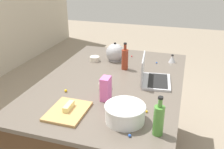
{
  "coord_description": "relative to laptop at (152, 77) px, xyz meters",
  "views": [
    {
      "loc": [
        -1.77,
        -0.55,
        1.78
      ],
      "look_at": [
        0.0,
        0.0,
        0.95
      ],
      "focal_mm": 39.56,
      "sensor_mm": 36.0,
      "label": 1
    }
  ],
  "objects": [
    {
      "name": "island_counter",
      "position": [
        -0.05,
        0.32,
        -0.5
      ],
      "size": [
        1.63,
        1.13,
        0.9
      ],
      "color": "#4C331E",
      "rests_on": "ground"
    },
    {
      "name": "laptop",
      "position": [
        0.0,
        0.0,
        0.0
      ],
      "size": [
        0.33,
        0.27,
        0.22
      ],
      "color": "#B7B7BC",
      "rests_on": "island_counter"
    },
    {
      "name": "mixing_bowl_large",
      "position": [
        -0.59,
        0.07,
        0.01
      ],
      "size": [
        0.25,
        0.25,
        0.11
      ],
      "color": "white",
      "rests_on": "island_counter"
    },
    {
      "name": "bottle_olive",
      "position": [
        -0.66,
        -0.14,
        0.05
      ],
      "size": [
        0.06,
        0.06,
        0.24
      ],
      "color": "#4C8C38",
      "rests_on": "island_counter"
    },
    {
      "name": "bottle_soy",
      "position": [
        0.2,
        0.28,
        0.05
      ],
      "size": [
        0.06,
        0.06,
        0.25
      ],
      "color": "maroon",
      "rests_on": "island_counter"
    },
    {
      "name": "kettle",
      "position": [
        0.4,
        0.43,
        0.03
      ],
      "size": [
        0.21,
        0.18,
        0.2
      ],
      "color": "#ADADB2",
      "rests_on": "island_counter"
    },
    {
      "name": "cutting_board",
      "position": [
        -0.61,
        0.45,
        -0.04
      ],
      "size": [
        0.29,
        0.23,
        0.02
      ],
      "primitive_type": "cube",
      "color": "tan",
      "rests_on": "island_counter"
    },
    {
      "name": "butter_stick_left",
      "position": [
        -0.59,
        0.45,
        -0.01
      ],
      "size": [
        0.11,
        0.04,
        0.04
      ],
      "primitive_type": "cube",
      "rotation": [
        0.0,
        0.0,
        0.03
      ],
      "color": "#F4E58C",
      "rests_on": "cutting_board"
    },
    {
      "name": "ramekin_small",
      "position": [
        -0.21,
        0.33,
        -0.02
      ],
      "size": [
        0.09,
        0.09,
        0.05
      ],
      "primitive_type": "cylinder",
      "color": "beige",
      "rests_on": "island_counter"
    },
    {
      "name": "ramekin_medium",
      "position": [
        0.31,
        0.62,
        -0.02
      ],
      "size": [
        0.09,
        0.09,
        0.05
      ],
      "primitive_type": "cylinder",
      "color": "beige",
      "rests_on": "island_counter"
    },
    {
      "name": "kitchen_timer",
      "position": [
        0.51,
        -0.12,
        -0.01
      ],
      "size": [
        0.07,
        0.07,
        0.08
      ],
      "color": "#B2B2B7",
      "rests_on": "island_counter"
    },
    {
      "name": "candy_bag",
      "position": [
        -0.37,
        0.27,
        0.04
      ],
      "size": [
        0.09,
        0.06,
        0.17
      ],
      "primitive_type": "cube",
      "color": "pink",
      "rests_on": "island_counter"
    },
    {
      "name": "candy_0",
      "position": [
        -0.73,
        0.01,
        -0.04
      ],
      "size": [
        0.02,
        0.02,
        0.02
      ],
      "primitive_type": "sphere",
      "color": "blue",
      "rests_on": "island_counter"
    },
    {
      "name": "candy_1",
      "position": [
        -0.36,
        0.59,
        -0.04
      ],
      "size": [
        0.02,
        0.02,
        0.02
      ],
      "primitive_type": "sphere",
      "color": "yellow",
      "rests_on": "island_counter"
    },
    {
      "name": "candy_2",
      "position": [
        0.43,
        0.02,
        -0.04
      ],
      "size": [
        0.02,
        0.02,
        0.02
      ],
      "primitive_type": "sphere",
      "color": "blue",
      "rests_on": "island_counter"
    },
    {
      "name": "candy_3",
      "position": [
        -0.46,
        -0.04,
        -0.04
      ],
      "size": [
        0.02,
        0.02,
        0.02
      ],
      "primitive_type": "sphere",
      "color": "yellow",
      "rests_on": "island_counter"
    },
    {
      "name": "candy_4",
      "position": [
        0.54,
        0.29,
        -0.04
      ],
      "size": [
        0.01,
        0.01,
        0.01
      ],
      "primitive_type": "sphere",
      "color": "red",
      "rests_on": "island_counter"
    }
  ]
}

